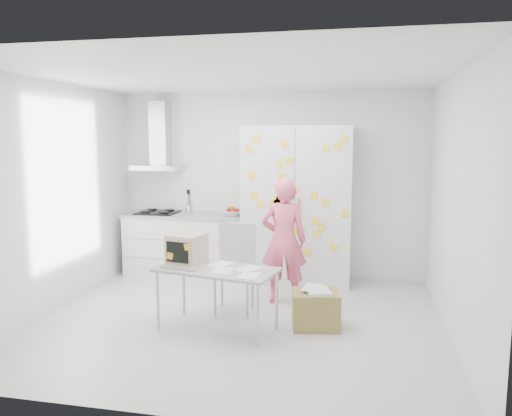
% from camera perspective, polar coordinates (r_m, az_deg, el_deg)
% --- Properties ---
extents(floor, '(4.50, 4.00, 0.02)m').
position_cam_1_polar(floor, '(5.75, -2.10, -12.82)').
color(floor, silver).
rests_on(floor, ground).
extents(walls, '(4.52, 4.01, 2.70)m').
position_cam_1_polar(walls, '(6.12, -0.54, 1.57)').
color(walls, white).
rests_on(walls, ground).
extents(ceiling, '(4.50, 4.00, 0.02)m').
position_cam_1_polar(ceiling, '(5.42, -2.25, 15.04)').
color(ceiling, white).
rests_on(ceiling, walls).
extents(counter_run, '(1.84, 0.63, 1.28)m').
position_cam_1_polar(counter_run, '(7.52, -7.89, -4.07)').
color(counter_run, white).
rests_on(counter_run, ground).
extents(range_hood, '(0.70, 0.48, 1.01)m').
position_cam_1_polar(range_hood, '(7.65, -10.97, 7.29)').
color(range_hood, silver).
rests_on(range_hood, walls).
extents(tall_cabinet, '(1.50, 0.68, 2.20)m').
position_cam_1_polar(tall_cabinet, '(7.01, 4.73, 0.31)').
color(tall_cabinet, silver).
rests_on(tall_cabinet, ground).
extents(person, '(0.63, 0.47, 1.56)m').
position_cam_1_polar(person, '(6.16, 3.18, -3.75)').
color(person, '#EF5D7C').
rests_on(person, ground).
extents(desk, '(1.36, 0.86, 1.00)m').
position_cam_1_polar(desk, '(5.42, -6.72, -5.68)').
color(desk, '#9AA1A4').
rests_on(desk, ground).
extents(chair, '(0.49, 0.49, 1.03)m').
position_cam_1_polar(chair, '(5.93, -2.38, -6.20)').
color(chair, '#ABAAA8').
rests_on(chair, ground).
extents(cardboard_box, '(0.56, 0.48, 0.43)m').
position_cam_1_polar(cardboard_box, '(5.53, 6.86, -11.39)').
color(cardboard_box, olive).
rests_on(cardboard_box, ground).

